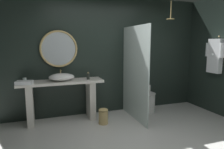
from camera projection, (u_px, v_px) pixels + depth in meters
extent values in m
cube|color=#1E2823|center=(105.00, 56.00, 4.63)|extent=(4.80, 0.10, 2.60)
cube|color=silver|center=(61.00, 82.00, 4.08)|extent=(1.66, 0.48, 0.05)
cube|color=silver|center=(30.00, 105.00, 3.95)|extent=(0.12, 0.41, 0.80)
cube|color=silver|center=(91.00, 99.00, 4.35)|extent=(0.12, 0.41, 0.80)
ellipsoid|color=white|center=(62.00, 77.00, 4.07)|extent=(0.50, 0.41, 0.15)
cylinder|color=tan|center=(61.00, 74.00, 4.25)|extent=(0.02, 0.02, 0.20)
cylinder|color=tan|center=(61.00, 70.00, 4.18)|extent=(0.02, 0.12, 0.02)
cylinder|color=silver|center=(25.00, 81.00, 3.82)|extent=(0.07, 0.07, 0.10)
cylinder|color=#282D28|center=(88.00, 76.00, 4.21)|extent=(0.06, 0.06, 0.13)
cylinder|color=tan|center=(88.00, 73.00, 4.20)|extent=(0.03, 0.03, 0.02)
torus|color=tan|center=(59.00, 49.00, 4.19)|extent=(0.76, 0.04, 0.76)
cylinder|color=#B2BCC1|center=(59.00, 49.00, 4.20)|extent=(0.70, 0.01, 0.70)
cube|color=silver|center=(135.00, 73.00, 4.22)|extent=(0.02, 1.20, 1.93)
cylinder|color=tan|center=(171.00, 10.00, 4.49)|extent=(0.02, 0.02, 0.38)
cylinder|color=tan|center=(171.00, 19.00, 4.53)|extent=(0.17, 0.17, 0.02)
sphere|color=tan|center=(219.00, 36.00, 4.41)|extent=(0.04, 0.04, 0.04)
cube|color=white|center=(215.00, 56.00, 4.46)|extent=(0.12, 0.33, 0.74)
cylinder|color=white|center=(223.00, 50.00, 4.26)|extent=(0.13, 0.13, 0.31)
cylinder|color=white|center=(209.00, 50.00, 4.61)|extent=(0.13, 0.13, 0.31)
sphere|color=white|center=(212.00, 54.00, 4.43)|extent=(0.07, 0.07, 0.07)
cylinder|color=white|center=(146.00, 103.00, 4.73)|extent=(0.39, 0.39, 0.43)
ellipsoid|color=white|center=(147.00, 93.00, 4.70)|extent=(0.41, 0.45, 0.02)
cube|color=white|center=(141.00, 92.00, 4.96)|extent=(0.42, 0.15, 0.36)
cylinder|color=tan|center=(103.00, 117.00, 4.04)|extent=(0.19, 0.19, 0.26)
ellipsoid|color=tan|center=(103.00, 110.00, 4.02)|extent=(0.19, 0.19, 0.06)
cube|color=white|center=(24.00, 83.00, 3.72)|extent=(0.32, 0.24, 0.06)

